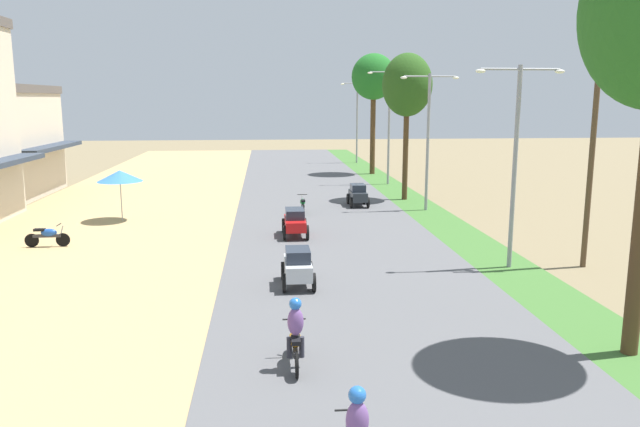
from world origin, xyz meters
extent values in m
cube|color=#2D3847|center=(-16.22, 36.55, 3.08)|extent=(1.20, 8.61, 0.25)
cylinder|color=black|center=(-11.28, 22.20, 0.34)|extent=(0.56, 0.06, 0.56)
cylinder|color=black|center=(-12.52, 22.20, 0.34)|extent=(0.56, 0.06, 0.56)
cube|color=#333338|center=(-11.90, 22.20, 0.52)|extent=(1.12, 0.12, 0.12)
ellipsoid|color=#1E4CA5|center=(-11.82, 22.20, 0.66)|extent=(0.64, 0.28, 0.32)
cube|color=black|center=(-12.18, 22.20, 0.78)|extent=(0.44, 0.20, 0.10)
cylinder|color=#A5A8AD|center=(-11.34, 22.20, 0.61)|extent=(0.26, 0.05, 0.68)
cylinder|color=black|center=(-11.40, 22.20, 0.98)|extent=(0.04, 0.54, 0.04)
cylinder|color=#99999E|center=(-10.10, 27.59, 1.11)|extent=(0.05, 0.05, 2.10)
cone|color=#3372BF|center=(-10.10, 27.59, 2.31)|extent=(2.20, 2.20, 0.55)
cylinder|color=#4C351E|center=(5.44, 32.79, 2.95)|extent=(0.32, 0.32, 5.79)
ellipsoid|color=#275019|center=(5.44, 32.79, 6.86)|extent=(2.94, 2.94, 3.68)
cylinder|color=#4C351E|center=(5.74, 45.75, 3.43)|extent=(0.41, 0.41, 6.73)
ellipsoid|color=#1E6521|center=(5.74, 45.75, 7.79)|extent=(3.48, 3.48, 3.61)
cylinder|color=gray|center=(5.80, 17.53, 3.63)|extent=(0.16, 0.16, 7.13)
cylinder|color=gray|center=(5.10, 17.53, 7.04)|extent=(1.40, 0.08, 0.08)
ellipsoid|color=silver|center=(4.40, 17.53, 6.97)|extent=(0.36, 0.20, 0.14)
cylinder|color=gray|center=(6.50, 17.53, 7.04)|extent=(1.40, 0.08, 0.08)
ellipsoid|color=silver|center=(7.20, 17.53, 6.97)|extent=(0.36, 0.20, 0.14)
cylinder|color=gray|center=(5.80, 29.15, 3.71)|extent=(0.16, 0.16, 7.31)
cylinder|color=gray|center=(5.10, 29.15, 7.22)|extent=(1.40, 0.08, 0.08)
ellipsoid|color=silver|center=(4.40, 29.15, 7.15)|extent=(0.36, 0.20, 0.14)
cylinder|color=gray|center=(6.50, 29.15, 7.22)|extent=(1.40, 0.08, 0.08)
ellipsoid|color=silver|center=(7.20, 29.15, 7.15)|extent=(0.36, 0.20, 0.14)
cylinder|color=gray|center=(5.80, 39.60, 4.05)|extent=(0.16, 0.16, 7.98)
cylinder|color=gray|center=(5.10, 39.60, 7.89)|extent=(1.40, 0.08, 0.08)
ellipsoid|color=silver|center=(4.40, 39.60, 7.82)|extent=(0.36, 0.20, 0.14)
cylinder|color=gray|center=(6.50, 39.60, 7.89)|extent=(1.40, 0.08, 0.08)
ellipsoid|color=silver|center=(7.20, 39.60, 7.82)|extent=(0.36, 0.20, 0.14)
cylinder|color=gray|center=(5.80, 54.61, 3.86)|extent=(0.16, 0.16, 7.59)
cylinder|color=gray|center=(5.10, 54.61, 7.50)|extent=(1.40, 0.08, 0.08)
ellipsoid|color=silver|center=(4.40, 54.61, 7.43)|extent=(0.36, 0.20, 0.14)
cylinder|color=gray|center=(6.50, 54.61, 7.50)|extent=(1.40, 0.08, 0.08)
ellipsoid|color=silver|center=(7.20, 54.61, 7.43)|extent=(0.36, 0.20, 0.14)
cylinder|color=brown|center=(8.59, 17.51, 5.00)|extent=(0.20, 0.20, 9.99)
cube|color=#B7BCC1|center=(-1.94, 15.93, 0.66)|extent=(0.84, 1.95, 0.50)
cube|color=#232B38|center=(-1.94, 15.88, 1.11)|extent=(0.77, 1.10, 0.40)
cylinder|color=black|center=(-2.41, 16.63, 0.38)|extent=(0.10, 0.60, 0.60)
cylinder|color=black|center=(-1.47, 16.63, 0.38)|extent=(0.10, 0.60, 0.60)
cylinder|color=black|center=(-2.41, 15.22, 0.38)|extent=(0.10, 0.60, 0.60)
cylinder|color=black|center=(-1.47, 15.22, 0.38)|extent=(0.10, 0.60, 0.60)
cube|color=red|center=(-1.67, 23.22, 0.65)|extent=(0.88, 2.25, 0.44)
cube|color=#232B38|center=(-1.67, 23.32, 1.07)|extent=(0.81, 1.30, 0.40)
cylinder|color=black|center=(-2.16, 24.03, 0.40)|extent=(0.11, 0.64, 0.64)
cylinder|color=black|center=(-1.17, 24.03, 0.40)|extent=(0.11, 0.64, 0.64)
cylinder|color=black|center=(-2.16, 22.41, 0.40)|extent=(0.11, 0.64, 0.64)
cylinder|color=black|center=(-1.17, 22.41, 0.40)|extent=(0.11, 0.64, 0.64)
cube|color=#282D33|center=(2.27, 30.67, 0.66)|extent=(0.84, 1.95, 0.50)
cube|color=#232B38|center=(2.27, 30.72, 1.11)|extent=(0.77, 1.10, 0.40)
cylinder|color=black|center=(2.74, 29.97, 0.38)|extent=(0.10, 0.60, 0.60)
cylinder|color=black|center=(1.80, 29.97, 0.38)|extent=(0.10, 0.60, 0.60)
cylinder|color=black|center=(2.74, 31.37, 0.38)|extent=(0.10, 0.60, 0.60)
cylinder|color=black|center=(1.80, 31.37, 0.38)|extent=(0.10, 0.60, 0.60)
cylinder|color=black|center=(-1.61, 6.04, 1.00)|extent=(0.54, 0.04, 0.04)
ellipsoid|color=#724C8C|center=(-1.61, 5.34, 1.20)|extent=(0.36, 0.28, 0.64)
sphere|color=blue|center=(-1.61, 5.38, 1.60)|extent=(0.28, 0.28, 0.28)
cylinder|color=black|center=(-2.33, 10.47, 0.36)|extent=(0.06, 0.56, 0.56)
cylinder|color=black|center=(-2.33, 9.23, 0.36)|extent=(0.06, 0.56, 0.56)
cube|color=#333338|center=(-2.33, 9.85, 0.54)|extent=(0.12, 1.12, 0.12)
ellipsoid|color=orange|center=(-2.33, 9.93, 0.68)|extent=(0.28, 0.64, 0.32)
cube|color=black|center=(-2.33, 9.57, 0.80)|extent=(0.20, 0.44, 0.10)
cylinder|color=#A5A8AD|center=(-2.33, 10.41, 0.63)|extent=(0.05, 0.26, 0.68)
cylinder|color=black|center=(-2.33, 10.35, 1.00)|extent=(0.54, 0.04, 0.04)
ellipsoid|color=#724C8C|center=(-2.33, 9.65, 1.20)|extent=(0.36, 0.28, 0.64)
sphere|color=blue|center=(-2.33, 9.69, 1.60)|extent=(0.28, 0.28, 0.28)
cylinder|color=#2D2D38|center=(-2.47, 9.75, 0.56)|extent=(0.12, 0.12, 0.48)
cylinder|color=#2D2D38|center=(-2.19, 9.75, 0.56)|extent=(0.12, 0.12, 0.48)
cylinder|color=black|center=(-0.98, 29.31, 0.36)|extent=(0.06, 0.56, 0.56)
cylinder|color=black|center=(-0.98, 28.07, 0.36)|extent=(0.06, 0.56, 0.56)
cube|color=#333338|center=(-0.98, 28.69, 0.54)|extent=(0.12, 1.12, 0.12)
ellipsoid|color=#14722D|center=(-0.98, 28.77, 0.68)|extent=(0.28, 0.64, 0.32)
cube|color=black|center=(-0.98, 28.41, 0.80)|extent=(0.20, 0.44, 0.10)
cylinder|color=#A5A8AD|center=(-0.98, 29.25, 0.63)|extent=(0.05, 0.26, 0.68)
cylinder|color=black|center=(-0.98, 29.19, 1.00)|extent=(0.54, 0.04, 0.04)
camera|label=1|loc=(-2.95, -3.18, 6.04)|focal=34.34mm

